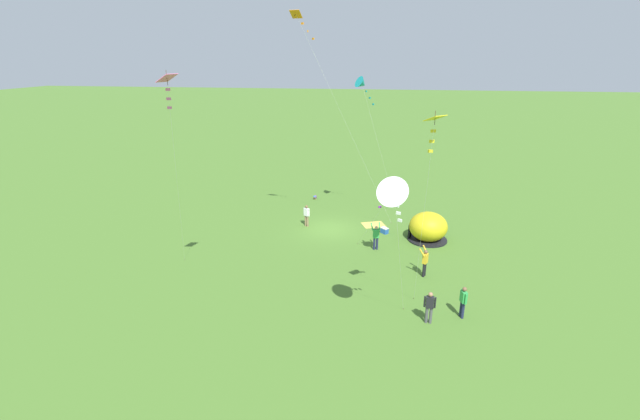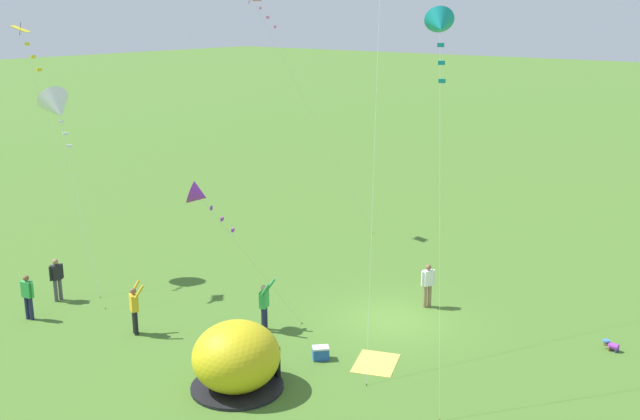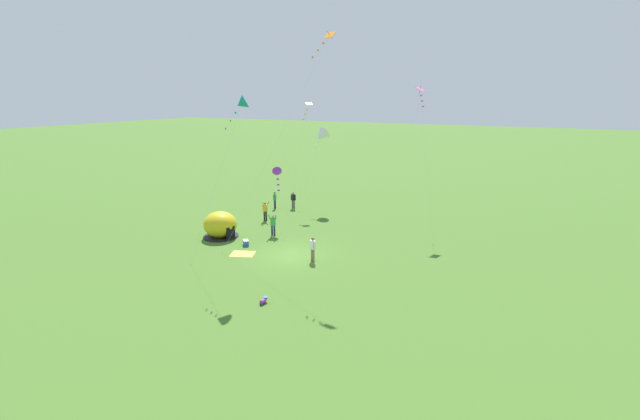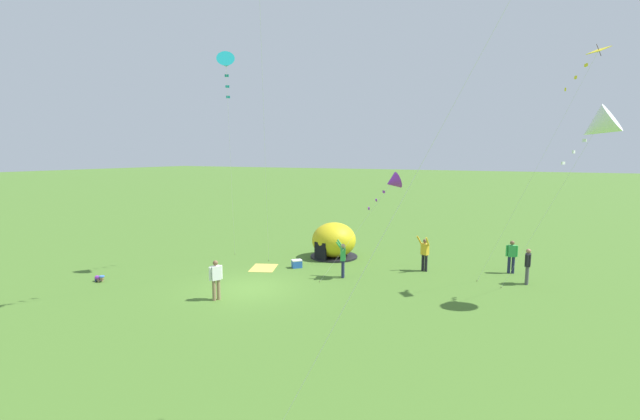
# 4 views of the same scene
# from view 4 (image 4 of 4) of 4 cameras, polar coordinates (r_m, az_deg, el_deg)

# --- Properties ---
(ground_plane) EXTENTS (300.00, 300.00, 0.00)m
(ground_plane) POSITION_cam_4_polar(r_m,az_deg,el_deg) (20.29, -9.27, -10.26)
(ground_plane) COLOR #477028
(popup_tent) EXTENTS (2.81, 2.81, 2.10)m
(popup_tent) POSITION_cam_4_polar(r_m,az_deg,el_deg) (25.58, 1.86, -4.14)
(popup_tent) COLOR gold
(popup_tent) RESTS_ON ground
(picnic_blanket) EXTENTS (2.05, 1.83, 0.01)m
(picnic_blanket) POSITION_cam_4_polar(r_m,az_deg,el_deg) (23.62, -7.53, -7.66)
(picnic_blanket) COLOR gold
(picnic_blanket) RESTS_ON ground
(cooler_box) EXTENTS (0.64, 0.63, 0.44)m
(cooler_box) POSITION_cam_4_polar(r_m,az_deg,el_deg) (23.46, -3.10, -7.16)
(cooler_box) COLOR #2659B2
(cooler_box) RESTS_ON ground
(toddler_crawling) EXTENTS (0.27, 0.55, 0.32)m
(toddler_crawling) POSITION_cam_4_polar(r_m,az_deg,el_deg) (23.52, -27.30, -8.08)
(toddler_crawling) COLOR purple
(toddler_crawling) RESTS_ON ground
(person_with_toddler) EXTENTS (0.71, 0.60, 1.89)m
(person_with_toddler) POSITION_cam_4_polar(r_m,az_deg,el_deg) (21.48, 3.05, -6.41)
(person_with_toddler) COLOR #1E2347
(person_with_toddler) RESTS_ON ground
(person_arms_raised) EXTENTS (0.63, 0.72, 1.89)m
(person_arms_raised) POSITION_cam_4_polar(r_m,az_deg,el_deg) (23.26, 13.78, -5.53)
(person_arms_raised) COLOR black
(person_arms_raised) RESTS_ON ground
(person_near_tent) EXTENTS (0.53, 0.39, 1.72)m
(person_near_tent) POSITION_cam_4_polar(r_m,az_deg,el_deg) (18.76, -13.71, -8.79)
(person_near_tent) COLOR #8C7251
(person_near_tent) RESTS_ON ground
(person_far_back) EXTENTS (0.33, 0.57, 1.72)m
(person_far_back) POSITION_cam_4_polar(r_m,az_deg,el_deg) (24.30, 24.18, -5.50)
(person_far_back) COLOR #1E2347
(person_far_back) RESTS_ON ground
(person_strolling) EXTENTS (0.59, 0.26, 1.72)m
(person_strolling) POSITION_cam_4_polar(r_m,az_deg,el_deg) (22.62, 25.95, -6.54)
(person_strolling) COLOR #4C4C51
(person_strolling) RESTS_ON ground
(kite_white) EXTENTS (1.74, 4.15, 8.06)m
(kite_white) POSITION_cam_4_polar(r_m,az_deg,el_deg) (20.09, 33.05, 9.32)
(kite_white) COLOR silver
(kite_white) RESTS_ON ground
(kite_purple) EXTENTS (2.73, 3.48, 5.30)m
(kite_purple) POSITION_cam_4_polar(r_m,az_deg,el_deg) (20.94, 9.62, 3.67)
(kite_purple) COLOR silver
(kite_purple) RESTS_ON ground
(kite_yellow) EXTENTS (0.90, 4.71, 10.60)m
(kite_yellow) POSITION_cam_4_polar(r_m,az_deg,el_deg) (21.64, 32.17, 16.03)
(kite_yellow) COLOR silver
(kite_yellow) RESTS_ON ground
(kite_teal) EXTENTS (3.83, 2.90, 11.17)m
(kite_teal) POSITION_cam_4_polar(r_m,az_deg,el_deg) (22.83, -12.43, 18.61)
(kite_teal) COLOR silver
(kite_teal) RESTS_ON ground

